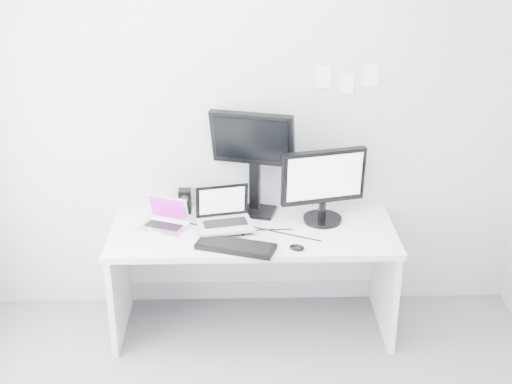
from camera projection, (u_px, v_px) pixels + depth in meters
back_wall at (251, 119)px, 4.39m from camera, size 3.60×0.00×3.60m
desk at (253, 280)px, 4.46m from camera, size 1.80×0.70×0.73m
macbook at (162, 214)px, 4.29m from camera, size 0.34×0.30×0.21m
speaker at (185, 201)px, 4.52m from camera, size 0.09×0.09×0.16m
dell_laptop at (225, 211)px, 4.25m from camera, size 0.38×0.32×0.28m
rear_monitor at (253, 161)px, 4.40m from camera, size 0.57×0.33×0.73m
samsung_monitor at (324, 185)px, 4.33m from camera, size 0.59×0.37×0.50m
keyboard at (236, 246)px, 4.08m from camera, size 0.50×0.31×0.03m
mouse at (297, 247)px, 4.07m from camera, size 0.11×0.09×0.03m
wall_note_0 at (323, 77)px, 4.28m from camera, size 0.10×0.00×0.14m
wall_note_1 at (347, 83)px, 4.30m from camera, size 0.09×0.00×0.13m
wall_note_2 at (371, 75)px, 4.28m from camera, size 0.10×0.00×0.14m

